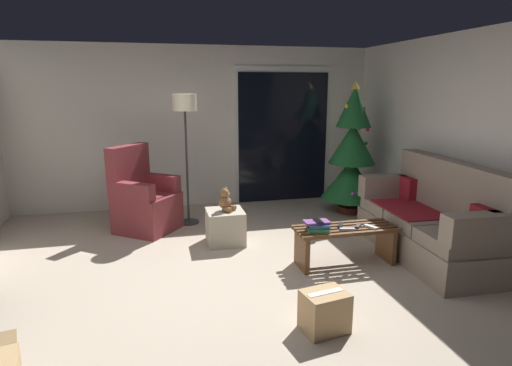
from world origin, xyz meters
The scene contains 19 objects.
ground_plane centered at (0.00, 0.00, 0.00)m, with size 7.00×7.00×0.00m, color #B2A38E.
wall_back centered at (0.00, 3.06, 1.25)m, with size 5.72×0.12×2.50m, color silver.
wall_right centered at (2.86, 0.00, 1.25)m, with size 0.12×6.00×2.50m, color silver.
patio_door_frame centered at (1.40, 2.99, 1.10)m, with size 1.60×0.02×2.20m, color silver.
patio_door_glass centered at (1.40, 2.97, 1.05)m, with size 1.50×0.02×2.10m, color black.
couch centered at (2.32, 0.27, 0.40)m, with size 0.86×1.97×1.08m.
coffee_table centered at (1.28, 0.27, 0.28)m, with size 1.10×0.40×0.42m.
remote_graphite centered at (1.42, 0.25, 0.43)m, with size 0.04×0.16×0.02m, color #333338.
remote_silver centered at (1.25, 0.17, 0.43)m, with size 0.04×0.16×0.02m, color #ADADB2.
remote_black centered at (1.24, 0.31, 0.43)m, with size 0.04×0.16×0.02m, color black.
remote_white centered at (1.53, 0.18, 0.43)m, with size 0.04×0.16×0.02m, color silver.
book_stack centered at (0.94, 0.21, 0.47)m, with size 0.26×0.23×0.11m.
cell_phone centered at (0.94, 0.21, 0.53)m, with size 0.07×0.14×0.01m, color black.
christmas_tree centered at (2.18, 2.04, 0.87)m, with size 0.87×0.87×1.96m.
armchair centered at (-0.84, 1.91, 0.40)m, with size 0.96×0.96×1.13m.
floor_lamp centered at (-0.25, 2.07, 1.51)m, with size 0.32×0.32×1.78m.
ottoman centered at (0.13, 1.18, 0.21)m, with size 0.44×0.44×0.41m, color #B2A893.
teddy_bear_chestnut centered at (0.14, 1.17, 0.53)m, with size 0.22×0.21×0.29m.
cardboard_box_taped_mid_floor centered at (0.58, -0.88, 0.16)m, with size 0.38×0.32×0.33m.
Camera 1 is at (-0.64, -3.67, 1.88)m, focal length 29.60 mm.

